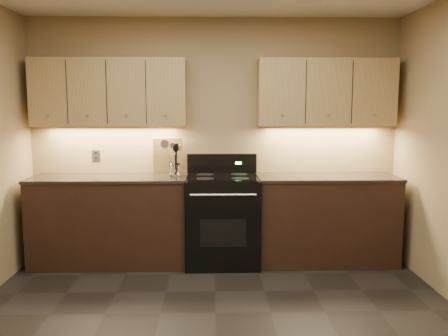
# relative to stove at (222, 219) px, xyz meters

# --- Properties ---
(wall_back) EXTENTS (4.00, 0.04, 2.60)m
(wall_back) POSITION_rel_stove_xyz_m (-0.08, 0.32, 0.82)
(wall_back) COLOR tan
(wall_back) RESTS_ON ground
(counter_left) EXTENTS (1.62, 0.62, 0.93)m
(counter_left) POSITION_rel_stove_xyz_m (-1.18, 0.02, -0.01)
(counter_left) COLOR black
(counter_left) RESTS_ON ground
(counter_right) EXTENTS (1.46, 0.62, 0.93)m
(counter_right) POSITION_rel_stove_xyz_m (1.10, 0.02, -0.01)
(counter_right) COLOR black
(counter_right) RESTS_ON ground
(stove) EXTENTS (0.76, 0.68, 1.14)m
(stove) POSITION_rel_stove_xyz_m (0.00, 0.00, 0.00)
(stove) COLOR black
(stove) RESTS_ON ground
(upper_cab_left) EXTENTS (1.60, 0.30, 0.70)m
(upper_cab_left) POSITION_rel_stove_xyz_m (-1.18, 0.17, 1.32)
(upper_cab_left) COLOR tan
(upper_cab_left) RESTS_ON wall_back
(upper_cab_right) EXTENTS (1.44, 0.30, 0.70)m
(upper_cab_right) POSITION_rel_stove_xyz_m (1.10, 0.17, 1.32)
(upper_cab_right) COLOR tan
(upper_cab_right) RESTS_ON wall_back
(outlet_plate) EXTENTS (0.08, 0.01, 0.12)m
(outlet_plate) POSITION_rel_stove_xyz_m (-1.38, 0.31, 0.64)
(outlet_plate) COLOR #B2B5BA
(outlet_plate) RESTS_ON wall_back
(utensil_crock) EXTENTS (0.12, 0.12, 0.14)m
(utensil_crock) POSITION_rel_stove_xyz_m (-0.50, 0.05, 0.51)
(utensil_crock) COLOR white
(utensil_crock) RESTS_ON counter_left
(cutting_board) EXTENTS (0.32, 0.14, 0.39)m
(cutting_board) POSITION_rel_stove_xyz_m (-0.59, 0.27, 0.65)
(cutting_board) COLOR tan
(cutting_board) RESTS_ON counter_left
(wooden_spoon) EXTENTS (0.17, 0.13, 0.33)m
(wooden_spoon) POSITION_rel_stove_xyz_m (-0.54, 0.05, 0.63)
(wooden_spoon) COLOR tan
(wooden_spoon) RESTS_ON utensil_crock
(black_spoon) EXTENTS (0.08, 0.09, 0.32)m
(black_spoon) POSITION_rel_stove_xyz_m (-0.49, 0.06, 0.62)
(black_spoon) COLOR black
(black_spoon) RESTS_ON utensil_crock
(black_turner) EXTENTS (0.10, 0.15, 0.35)m
(black_turner) POSITION_rel_stove_xyz_m (-0.49, 0.03, 0.64)
(black_turner) COLOR black
(black_turner) RESTS_ON utensil_crock
(steel_spatula) EXTENTS (0.14, 0.09, 0.35)m
(steel_spatula) POSITION_rel_stove_xyz_m (-0.47, 0.06, 0.64)
(steel_spatula) COLOR silver
(steel_spatula) RESTS_ON utensil_crock
(steel_skimmer) EXTENTS (0.22, 0.15, 0.39)m
(steel_skimmer) POSITION_rel_stove_xyz_m (-0.48, 0.03, 0.65)
(steel_skimmer) COLOR silver
(steel_skimmer) RESTS_ON utensil_crock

